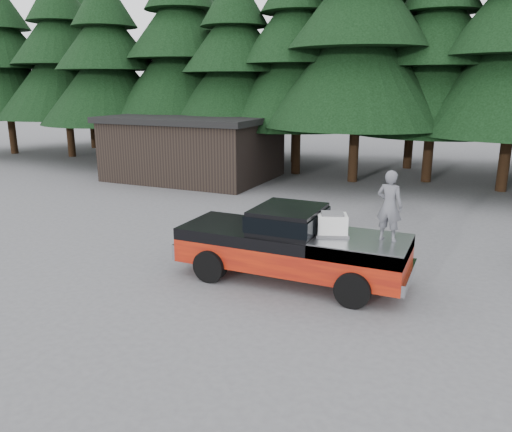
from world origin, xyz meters
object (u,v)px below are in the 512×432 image
at_px(pickup_truck, 291,255).
at_px(man_on_bed, 389,206).
at_px(air_compressor, 332,225).
at_px(utility_building, 194,147).

distance_m(pickup_truck, man_on_bed, 2.80).
bearing_deg(air_compressor, utility_building, 112.84).
bearing_deg(pickup_truck, man_on_bed, 3.65).
distance_m(air_compressor, utility_building, 15.69).
height_order(pickup_truck, air_compressor, air_compressor).
height_order(pickup_truck, man_on_bed, man_on_bed).
bearing_deg(man_on_bed, pickup_truck, 15.52).
height_order(air_compressor, man_on_bed, man_on_bed).
xyz_separation_m(pickup_truck, air_compressor, (1.03, 0.05, 0.91)).
distance_m(air_compressor, man_on_bed, 1.46).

